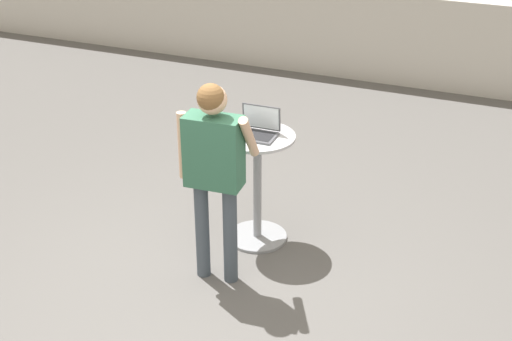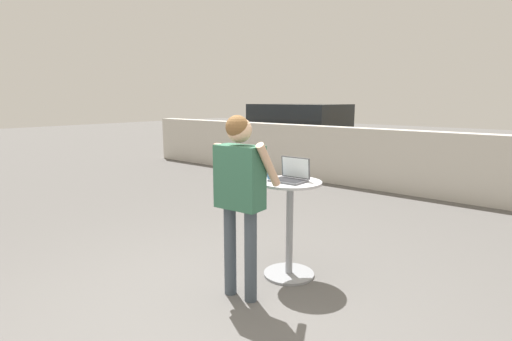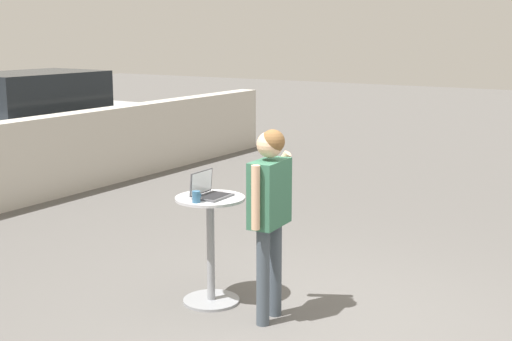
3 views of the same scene
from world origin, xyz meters
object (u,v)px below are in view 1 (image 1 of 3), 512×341
at_px(cafe_table, 257,181).
at_px(standing_person, 214,160).
at_px(laptop, 258,129).
at_px(coffee_mug, 231,126).

bearing_deg(cafe_table, standing_person, -96.36).
xyz_separation_m(cafe_table, laptop, (-0.00, 0.01, 0.47)).
bearing_deg(laptop, cafe_table, -81.71).
bearing_deg(cafe_table, laptop, 98.29).
distance_m(cafe_table, coffee_mug, 0.52).
bearing_deg(standing_person, coffee_mug, 103.56).
height_order(laptop, coffee_mug, laptop).
bearing_deg(laptop, standing_person, -96.20).
distance_m(laptop, coffee_mug, 0.23).
xyz_separation_m(coffee_mug, standing_person, (0.15, -0.64, 0.01)).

